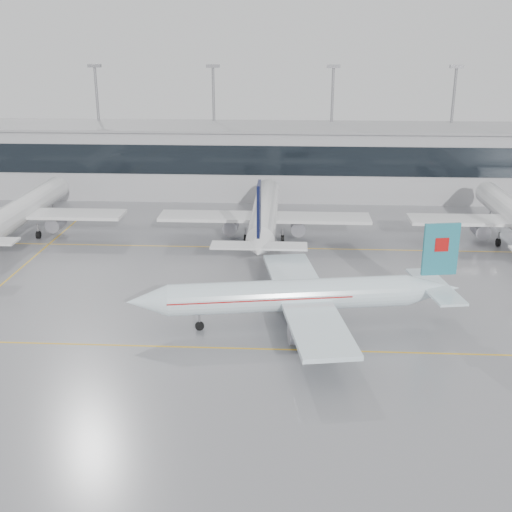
{
  "coord_description": "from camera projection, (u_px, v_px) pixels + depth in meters",
  "views": [
    {
      "loc": [
        3.61,
        -53.48,
        27.62
      ],
      "look_at": [
        0.0,
        12.0,
        5.0
      ],
      "focal_mm": 45.0,
      "sensor_mm": 36.0,
      "label": 1
    }
  ],
  "objects": [
    {
      "name": "ground",
      "position": [
        249.0,
        349.0,
        59.68
      ],
      "size": [
        320.0,
        320.0,
        0.0
      ],
      "primitive_type": "plane",
      "color": "gray",
      "rests_on": "ground"
    },
    {
      "name": "taxi_line_main",
      "position": [
        249.0,
        349.0,
        59.68
      ],
      "size": [
        120.0,
        0.25,
        0.01
      ],
      "primitive_type": "cube",
      "color": "yellow",
      "rests_on": "ground"
    },
    {
      "name": "taxi_line_north",
      "position": [
        263.0,
        248.0,
        87.99
      ],
      "size": [
        120.0,
        0.25,
        0.01
      ],
      "primitive_type": "cube",
      "color": "yellow",
      "rests_on": "ground"
    },
    {
      "name": "taxi_line_cross",
      "position": [
        3.0,
        283.0,
        75.4
      ],
      "size": [
        0.25,
        60.0,
        0.01
      ],
      "primitive_type": "cube",
      "color": "yellow",
      "rests_on": "ground"
    },
    {
      "name": "terminal",
      "position": [
        271.0,
        161.0,
        116.25
      ],
      "size": [
        180.0,
        15.0,
        12.0
      ],
      "primitive_type": "cube",
      "color": "#A2A2A6",
      "rests_on": "ground"
    },
    {
      "name": "terminal_glass",
      "position": [
        270.0,
        161.0,
        108.63
      ],
      "size": [
        180.0,
        0.2,
        5.0
      ],
      "primitive_type": "cube",
      "color": "black",
      "rests_on": "ground"
    },
    {
      "name": "terminal_roof",
      "position": [
        271.0,
        127.0,
        114.22
      ],
      "size": [
        182.0,
        16.0,
        0.4
      ],
      "primitive_type": "cube",
      "color": "gray",
      "rests_on": "ground"
    },
    {
      "name": "light_masts",
      "position": [
        273.0,
        116.0,
        119.51
      ],
      "size": [
        156.4,
        1.0,
        22.6
      ],
      "color": "gray",
      "rests_on": "ground"
    },
    {
      "name": "air_canada_jet",
      "position": [
        302.0,
        296.0,
        63.48
      ],
      "size": [
        33.5,
        26.31,
        10.21
      ],
      "rotation": [
        0.0,
        0.0,
        3.31
      ],
      "color": "white",
      "rests_on": "ground"
    },
    {
      "name": "parked_jet_b",
      "position": [
        21.0,
        211.0,
        92.09
      ],
      "size": [
        29.64,
        36.96,
        11.72
      ],
      "rotation": [
        0.0,
        0.0,
        1.57
      ],
      "color": "white",
      "rests_on": "ground"
    },
    {
      "name": "parked_jet_c",
      "position": [
        264.0,
        215.0,
        90.27
      ],
      "size": [
        29.64,
        36.96,
        11.72
      ],
      "rotation": [
        0.0,
        0.0,
        1.57
      ],
      "color": "white",
      "rests_on": "ground"
    }
  ]
}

